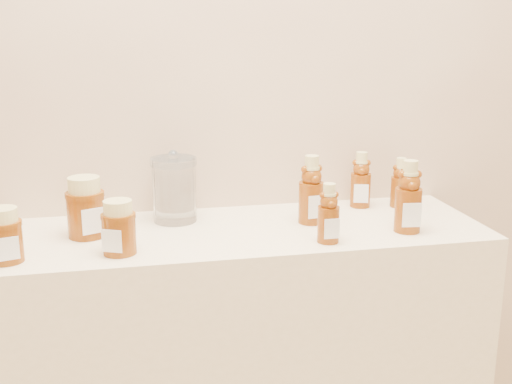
{
  "coord_description": "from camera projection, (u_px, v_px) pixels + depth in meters",
  "views": [
    {
      "loc": [
        -0.27,
        0.08,
        1.39
      ],
      "look_at": [
        0.03,
        1.52,
        1.0
      ],
      "focal_mm": 45.0,
      "sensor_mm": 36.0,
      "label": 1
    }
  ],
  "objects": [
    {
      "name": "wall_back",
      "position": [
        226.0,
        38.0,
        1.64
      ],
      "size": [
        3.5,
        0.02,
        2.7
      ],
      "primitive_type": "cube",
      "color": "tan",
      "rests_on": "ground"
    },
    {
      "name": "bear_bottle_back_left",
      "position": [
        311.0,
        185.0,
        1.59
      ],
      "size": [
        0.08,
        0.08,
        0.19
      ],
      "primitive_type": null,
      "rotation": [
        0.0,
        0.0,
        0.17
      ],
      "color": "#652A08",
      "rests_on": "display_table"
    },
    {
      "name": "bear_bottle_back_mid",
      "position": [
        361.0,
        176.0,
        1.74
      ],
      "size": [
        0.07,
        0.07,
        0.17
      ],
      "primitive_type": null,
      "rotation": [
        0.0,
        0.0,
        -0.29
      ],
      "color": "#652A08",
      "rests_on": "display_table"
    },
    {
      "name": "bear_bottle_back_right",
      "position": [
        400.0,
        179.0,
        1.74
      ],
      "size": [
        0.06,
        0.06,
        0.15
      ],
      "primitive_type": null,
      "rotation": [
        0.0,
        0.0,
        -0.11
      ],
      "color": "#652A08",
      "rests_on": "display_table"
    },
    {
      "name": "bear_bottle_front_left",
      "position": [
        329.0,
        209.0,
        1.45
      ],
      "size": [
        0.05,
        0.05,
        0.16
      ],
      "primitive_type": null,
      "rotation": [
        0.0,
        0.0,
        0.01
      ],
      "color": "#652A08",
      "rests_on": "display_table"
    },
    {
      "name": "bear_bottle_front_right",
      "position": [
        409.0,
        192.0,
        1.52
      ],
      "size": [
        0.08,
        0.08,
        0.2
      ],
      "primitive_type": null,
      "rotation": [
        0.0,
        0.0,
        -0.13
      ],
      "color": "#652A08",
      "rests_on": "display_table"
    },
    {
      "name": "honey_jar_left",
      "position": [
        5.0,
        235.0,
        1.34
      ],
      "size": [
        0.09,
        0.09,
        0.12
      ],
      "primitive_type": null,
      "rotation": [
        0.0,
        0.0,
        0.28
      ],
      "color": "#652A08",
      "rests_on": "display_table"
    },
    {
      "name": "honey_jar_back",
      "position": [
        86.0,
        207.0,
        1.5
      ],
      "size": [
        0.12,
        0.12,
        0.14
      ],
      "primitive_type": null,
      "rotation": [
        0.0,
        0.0,
        0.42
      ],
      "color": "#652A08",
      "rests_on": "display_table"
    },
    {
      "name": "honey_jar_front",
      "position": [
        119.0,
        227.0,
        1.39
      ],
      "size": [
        0.1,
        0.1,
        0.12
      ],
      "primitive_type": null,
      "rotation": [
        0.0,
        0.0,
        -0.43
      ],
      "color": "#652A08",
      "rests_on": "display_table"
    },
    {
      "name": "glass_canister",
      "position": [
        174.0,
        187.0,
        1.61
      ],
      "size": [
        0.15,
        0.15,
        0.18
      ],
      "primitive_type": null,
      "rotation": [
        0.0,
        0.0,
        -0.35
      ],
      "color": "white",
      "rests_on": "display_table"
    }
  ]
}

